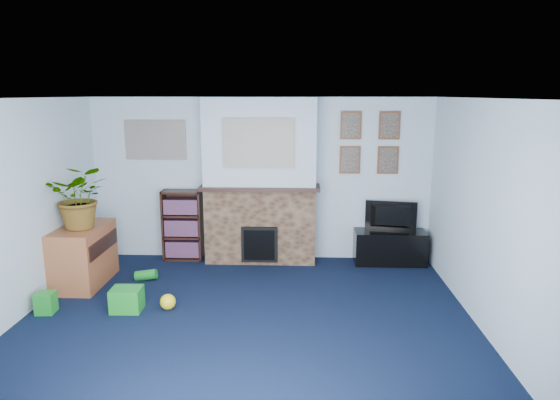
{
  "coord_description": "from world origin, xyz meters",
  "views": [
    {
      "loc": [
        0.58,
        -5.03,
        2.45
      ],
      "look_at": [
        0.34,
        0.79,
        1.2
      ],
      "focal_mm": 32.0,
      "sensor_mm": 36.0,
      "label": 1
    }
  ],
  "objects_px": {
    "tv_stand": "(389,248)",
    "bookshelf": "(183,226)",
    "sideboard": "(83,258)",
    "television": "(391,217)"
  },
  "relations": [
    {
      "from": "bookshelf",
      "to": "sideboard",
      "type": "bearing_deg",
      "value": -135.62
    },
    {
      "from": "tv_stand",
      "to": "bookshelf",
      "type": "xyz_separation_m",
      "value": [
        -3.06,
        0.08,
        0.28
      ]
    },
    {
      "from": "television",
      "to": "sideboard",
      "type": "relative_size",
      "value": 0.75
    },
    {
      "from": "tv_stand",
      "to": "sideboard",
      "type": "height_order",
      "value": "sideboard"
    },
    {
      "from": "tv_stand",
      "to": "television",
      "type": "relative_size",
      "value": 1.38
    },
    {
      "from": "tv_stand",
      "to": "bookshelf",
      "type": "relative_size",
      "value": 0.98
    },
    {
      "from": "tv_stand",
      "to": "television",
      "type": "height_order",
      "value": "television"
    },
    {
      "from": "tv_stand",
      "to": "television",
      "type": "bearing_deg",
      "value": 90.0
    },
    {
      "from": "bookshelf",
      "to": "television",
      "type": "bearing_deg",
      "value": -1.06
    },
    {
      "from": "tv_stand",
      "to": "sideboard",
      "type": "relative_size",
      "value": 1.04
    }
  ]
}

